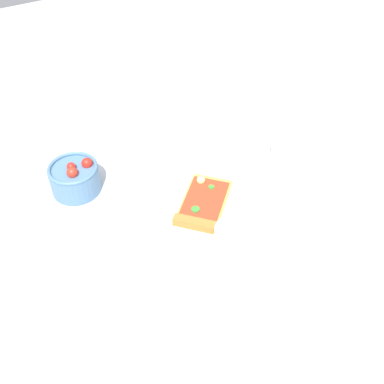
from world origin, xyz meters
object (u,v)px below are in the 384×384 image
at_px(plate, 183,202).
at_px(soda_glass, 233,251).
at_px(pizza_slice_main, 202,205).
at_px(pepper_shaker, 279,149).
at_px(salad_bowl, 75,177).

distance_m(plate, soda_glass, 0.20).
height_order(pizza_slice_main, soda_glass, soda_glass).
height_order(pizza_slice_main, pepper_shaker, pepper_shaker).
bearing_deg(plate, pepper_shaker, 4.05).
height_order(salad_bowl, soda_glass, soda_glass).
distance_m(pizza_slice_main, soda_glass, 0.16).
relative_size(pizza_slice_main, salad_bowl, 1.61).
xyz_separation_m(plate, soda_glass, (-0.00, -0.19, 0.04)).
relative_size(plate, salad_bowl, 2.23).
distance_m(plate, salad_bowl, 0.24).
height_order(pizza_slice_main, salad_bowl, salad_bowl).
bearing_deg(soda_glass, pizza_slice_main, 80.32).
distance_m(pizza_slice_main, pepper_shaker, 0.24).
bearing_deg(plate, pizza_slice_main, -57.68).
xyz_separation_m(salad_bowl, soda_glass, (0.18, -0.34, 0.02)).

